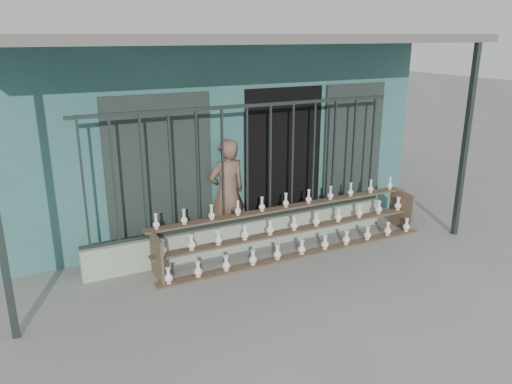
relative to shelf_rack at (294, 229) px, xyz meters
name	(u,v)px	position (x,y,z in m)	size (l,w,h in m)	color
ground	(289,282)	(-0.60, -0.89, -0.36)	(60.00, 60.00, 0.00)	slate
workshop_building	(183,118)	(-0.59, 3.34, 1.26)	(7.40, 6.60, 3.21)	#2E635F
parapet_wall	(247,234)	(-0.60, 0.41, -0.13)	(5.00, 0.20, 0.45)	#98A890
security_fence	(247,164)	(-0.60, 0.41, 0.99)	(5.00, 0.04, 1.80)	#283330
shelf_rack	(294,229)	(0.00, 0.00, 0.00)	(4.50, 0.68, 0.85)	brown
elderly_woman	(227,192)	(-0.77, 0.77, 0.48)	(0.62, 0.40, 1.68)	brown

